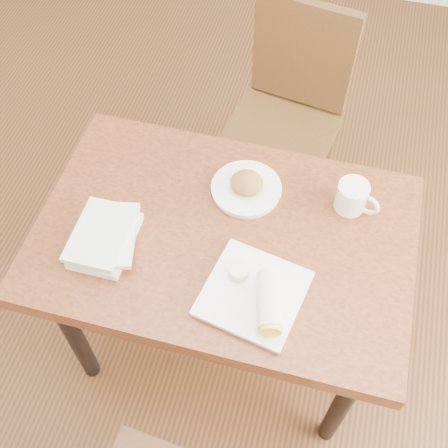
% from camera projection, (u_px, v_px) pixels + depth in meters
% --- Properties ---
extents(ground, '(4.00, 5.00, 0.01)m').
position_uv_depth(ground, '(224.00, 336.00, 2.28)').
color(ground, '#472814').
rests_on(ground, ground).
extents(table, '(1.12, 0.74, 0.75)m').
position_uv_depth(table, '(224.00, 250.00, 1.74)').
color(table, brown).
rests_on(table, ground).
extents(chair_far, '(0.49, 0.49, 0.95)m').
position_uv_depth(chair_far, '(289.00, 107.00, 2.25)').
color(chair_far, '#422D12').
rests_on(chair_far, ground).
extents(plate_scone, '(0.22, 0.22, 0.07)m').
position_uv_depth(plate_scone, '(247.00, 187.00, 1.73)').
color(plate_scone, white).
rests_on(plate_scone, table).
extents(coffee_mug, '(0.14, 0.09, 0.10)m').
position_uv_depth(coffee_mug, '(353.00, 197.00, 1.68)').
color(coffee_mug, white).
rests_on(coffee_mug, table).
extents(plate_burrito, '(0.31, 0.31, 0.09)m').
position_uv_depth(plate_burrito, '(258.00, 296.00, 1.52)').
color(plate_burrito, white).
rests_on(plate_burrito, table).
extents(book_stack, '(0.20, 0.25, 0.06)m').
position_uv_depth(book_stack, '(106.00, 237.00, 1.62)').
color(book_stack, white).
rests_on(book_stack, table).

